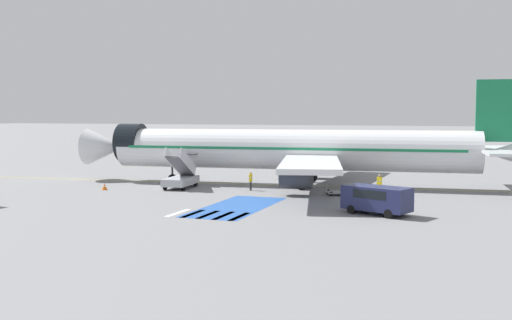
# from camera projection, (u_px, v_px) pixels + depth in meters

# --- Properties ---
(ground_plane) EXTENTS (600.00, 600.00, 0.00)m
(ground_plane) POSITION_uv_depth(u_px,v_px,m) (275.00, 184.00, 61.28)
(ground_plane) COLOR slate
(apron_leadline_yellow) EXTENTS (79.75, 8.46, 0.01)m
(apron_leadline_yellow) POSITION_uv_depth(u_px,v_px,m) (290.00, 185.00, 60.04)
(apron_leadline_yellow) COLOR gold
(apron_leadline_yellow) RESTS_ON ground_plane
(apron_stand_patch_blue) EXTENTS (4.59, 11.78, 0.01)m
(apron_stand_patch_blue) POSITION_uv_depth(u_px,v_px,m) (237.00, 207.00, 46.37)
(apron_stand_patch_blue) COLOR #2856A8
(apron_stand_patch_blue) RESTS_ON ground_plane
(apron_walkway_bar_0) EXTENTS (0.44, 3.60, 0.01)m
(apron_walkway_bar_0) POSITION_uv_depth(u_px,v_px,m) (178.00, 213.00, 43.57)
(apron_walkway_bar_0) COLOR silver
(apron_walkway_bar_0) RESTS_ON ground_plane
(apron_walkway_bar_1) EXTENTS (0.44, 3.60, 0.01)m
(apron_walkway_bar_1) POSITION_uv_depth(u_px,v_px,m) (193.00, 214.00, 43.16)
(apron_walkway_bar_1) COLOR silver
(apron_walkway_bar_1) RESTS_ON ground_plane
(apron_walkway_bar_2) EXTENTS (0.44, 3.60, 0.01)m
(apron_walkway_bar_2) POSITION_uv_depth(u_px,v_px,m) (208.00, 215.00, 42.76)
(apron_walkway_bar_2) COLOR silver
(apron_walkway_bar_2) RESTS_ON ground_plane
(apron_walkway_bar_3) EXTENTS (0.44, 3.60, 0.01)m
(apron_walkway_bar_3) POSITION_uv_depth(u_px,v_px,m) (223.00, 216.00, 42.35)
(apron_walkway_bar_3) COLOR silver
(apron_walkway_bar_3) RESTS_ON ground_plane
(apron_walkway_bar_4) EXTENTS (0.44, 3.60, 0.01)m
(apron_walkway_bar_4) POSITION_uv_depth(u_px,v_px,m) (239.00, 217.00, 41.94)
(apron_walkway_bar_4) COLOR silver
(apron_walkway_bar_4) RESTS_ON ground_plane
(airliner) EXTENTS (46.74, 33.51, 10.34)m
(airliner) POSITION_uv_depth(u_px,v_px,m) (296.00, 150.00, 59.62)
(airliner) COLOR silver
(airliner) RESTS_ON ground_plane
(boarding_stairs_forward) EXTENTS (2.68, 5.40, 4.06)m
(boarding_stairs_forward) POSITION_uv_depth(u_px,v_px,m) (181.00, 178.00, 57.94)
(boarding_stairs_forward) COLOR #ADB2BA
(boarding_stairs_forward) RESTS_ON ground_plane
(fuel_tanker) EXTENTS (9.71, 3.67, 3.56)m
(fuel_tanker) POSITION_uv_depth(u_px,v_px,m) (391.00, 154.00, 79.36)
(fuel_tanker) COLOR #38383D
(fuel_tanker) RESTS_ON ground_plane
(service_van_0) EXTENTS (5.22, 3.68, 2.02)m
(service_van_0) POSITION_uv_depth(u_px,v_px,m) (377.00, 198.00, 42.80)
(service_van_0) COLOR #1E234C
(service_van_0) RESTS_ON ground_plane
(baggage_cart) EXTENTS (2.99, 2.45, 0.87)m
(baggage_cart) POSITION_uv_depth(u_px,v_px,m) (342.00, 192.00, 52.99)
(baggage_cart) COLOR gray
(baggage_cart) RESTS_ON ground_plane
(ground_crew_0) EXTENTS (0.49, 0.38, 1.83)m
(ground_crew_0) POSITION_uv_depth(u_px,v_px,m) (379.00, 183.00, 53.16)
(ground_crew_0) COLOR #2D2D33
(ground_crew_0) RESTS_ON ground_plane
(ground_crew_1) EXTENTS (0.25, 0.44, 1.77)m
(ground_crew_1) POSITION_uv_depth(u_px,v_px,m) (251.00, 180.00, 56.14)
(ground_crew_1) COLOR #2D2D33
(ground_crew_1) RESTS_ON ground_plane
(traffic_cone_0) EXTENTS (0.54, 0.54, 0.60)m
(traffic_cone_0) POSITION_uv_depth(u_px,v_px,m) (105.00, 187.00, 56.61)
(traffic_cone_0) COLOR orange
(traffic_cone_0) RESTS_ON ground_plane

